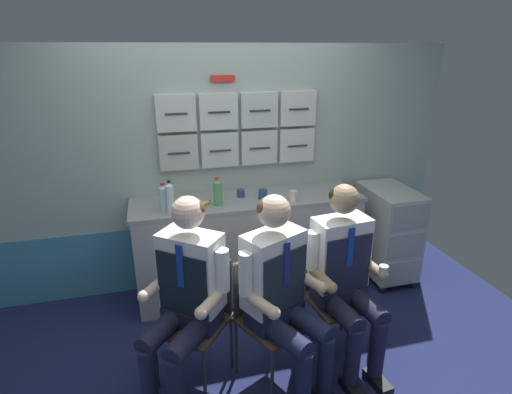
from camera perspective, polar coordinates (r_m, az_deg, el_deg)
name	(u,v)px	position (r m, az deg, el deg)	size (l,w,h in m)	color
ground	(263,381)	(3.02, 1.04, -24.57)	(4.80, 4.80, 0.04)	#1B214B
galley_bulkhead	(224,172)	(3.63, -4.55, 3.57)	(4.20, 0.14, 2.15)	#A1B4AD
galley_counter	(249,245)	(3.64, -1.04, -6.81)	(1.98, 0.53, 0.90)	#9A9B9D
service_trolley	(387,231)	(4.04, 17.98, -4.55)	(0.40, 0.65, 0.89)	black
folding_chair_left	(200,304)	(2.78, -7.88, -14.78)	(0.56, 0.56, 0.85)	#2D2D33
crew_member_left	(185,290)	(2.56, -9.98, -12.84)	(0.65, 0.70, 1.31)	black
folding_chair_center	(265,304)	(2.76, 1.23, -14.88)	(0.53, 0.53, 0.85)	#2D2D33
crew_member_center	(282,287)	(2.55, 3.66, -12.63)	(0.60, 0.72, 1.31)	black
folding_chair_right	(331,283)	(3.01, 10.57, -11.88)	(0.45, 0.45, 0.85)	#2D2D33
crew_member_right	(346,270)	(2.80, 12.56, -10.04)	(0.51, 0.66, 1.30)	black
water_bottle_tall	(218,192)	(3.28, -5.45, 0.69)	(0.07, 0.07, 0.24)	#529C5D
water_bottle_clear	(170,198)	(3.17, -12.06, -0.13)	(0.06, 0.06, 0.27)	silver
sparkling_bottle_green	(163,197)	(3.25, -12.98, -0.06)	(0.07, 0.07, 0.23)	silver
coffee_cup_white	(241,193)	(3.47, -2.17, 0.56)	(0.07, 0.07, 0.06)	navy
paper_cup_blue	(263,194)	(3.42, 0.96, 0.41)	(0.07, 0.07, 0.08)	navy
paper_cup_tan	(293,196)	(3.39, 5.24, 0.21)	(0.06, 0.06, 0.09)	silver
snack_banana	(201,204)	(3.30, -7.80, -1.00)	(0.17, 0.10, 0.04)	yellow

